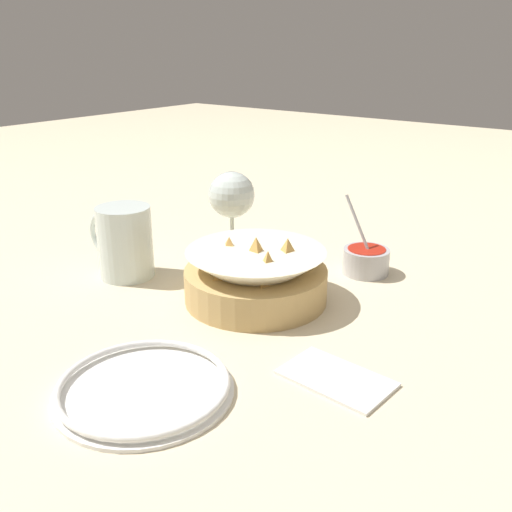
{
  "coord_description": "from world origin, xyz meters",
  "views": [
    {
      "loc": [
        -0.45,
        0.61,
        0.36
      ],
      "look_at": [
        0.02,
        -0.0,
        0.07
      ],
      "focal_mm": 40.0,
      "sensor_mm": 36.0,
      "label": 1
    }
  ],
  "objects": [
    {
      "name": "ground_plane",
      "position": [
        0.0,
        0.0,
        0.0
      ],
      "size": [
        4.0,
        4.0,
        0.0
      ],
      "primitive_type": "plane",
      "color": "beige"
    },
    {
      "name": "food_basket",
      "position": [
        0.02,
        0.0,
        0.04
      ],
      "size": [
        0.21,
        0.21,
        0.1
      ],
      "color": "tan",
      "rests_on": "ground_plane"
    },
    {
      "name": "sauce_cup",
      "position": [
        -0.06,
        -0.19,
        0.02
      ],
      "size": [
        0.08,
        0.08,
        0.13
      ],
      "color": "#B7B7BC",
      "rests_on": "ground_plane"
    },
    {
      "name": "wine_glass",
      "position": [
        0.16,
        -0.12,
        0.11
      ],
      "size": [
        0.08,
        0.08,
        0.15
      ],
      "color": "silver",
      "rests_on": "ground_plane"
    },
    {
      "name": "beer_mug",
      "position": [
        0.24,
        0.05,
        0.05
      ],
      "size": [
        0.13,
        0.09,
        0.12
      ],
      "color": "silver",
      "rests_on": "ground_plane"
    },
    {
      "name": "side_plate",
      "position": [
        -0.03,
        0.26,
        0.01
      ],
      "size": [
        0.2,
        0.2,
        0.01
      ],
      "color": "white",
      "rests_on": "ground_plane"
    },
    {
      "name": "napkin",
      "position": [
        -0.18,
        0.11,
        0.0
      ],
      "size": [
        0.13,
        0.08,
        0.01
      ],
      "color": "white",
      "rests_on": "ground_plane"
    }
  ]
}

